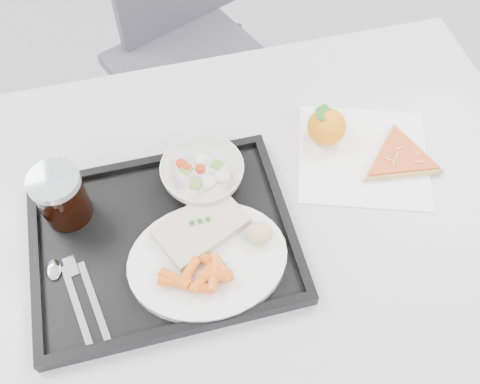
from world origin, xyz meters
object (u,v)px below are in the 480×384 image
Objects in this scene: table at (237,226)px; chair at (187,28)px; pizza_slice at (400,158)px; salad_bowl at (203,174)px; cola_glass at (61,196)px; tray at (164,241)px; dinner_plate at (208,260)px; tangerine at (327,127)px.

chair reaches higher than table.
table is at bearing -175.31° from pizza_slice.
cola_glass is (-0.25, -0.01, 0.03)m from salad_bowl.
table is 7.89× the size of salad_bowl.
cola_glass is at bearing 169.26° from table.
tray reaches higher than table.
tray is 2.96× the size of salad_bowl.
chair is (0.04, 0.77, -0.15)m from table.
cola_glass reaches higher than tray.
tray is 1.67× the size of dinner_plate.
cola_glass reaches higher than pizza_slice.
table is 1.29× the size of chair.
tangerine is at bearing 143.36° from pizza_slice.
pizza_slice is (0.63, -0.03, -0.06)m from cola_glass.
chair is at bearing 111.64° from pizza_slice.
salad_bowl reaches higher than dinner_plate.
chair reaches higher than salad_bowl.
tray is at bearing -132.19° from salad_bowl.
tangerine reaches higher than pizza_slice.
tray is 0.19m from cola_glass.
dinner_plate is 2.50× the size of cola_glass.
cola_glass reaches higher than table.
table is at bearing -10.74° from cola_glass.
salad_bowl is (-0.05, 0.06, 0.11)m from table.
salad_bowl is at bearing 174.35° from pizza_slice.
dinner_plate is at bearing -127.13° from table.
table is 0.78m from chair.
pizza_slice is (0.41, 0.13, -0.01)m from dinner_plate.
tray is at bearing 136.34° from dinner_plate.
table is at bearing -52.84° from salad_bowl.
tangerine is (0.29, 0.22, 0.01)m from dinner_plate.
tray is 0.39m from tangerine.
table is 4.44× the size of dinner_plate.
tangerine is at bearing 23.85° from tray.
salad_bowl is 0.26m from tangerine.
dinner_plate reaches higher than tray.
tray is (-0.14, -0.04, 0.08)m from table.
salad_bowl is 0.38m from pizza_slice.
tangerine is (0.17, -0.65, 0.25)m from chair.
dinner_plate is (0.07, -0.06, 0.02)m from tray.
dinner_plate is 0.27m from cola_glass.
chair is 0.85m from tray.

